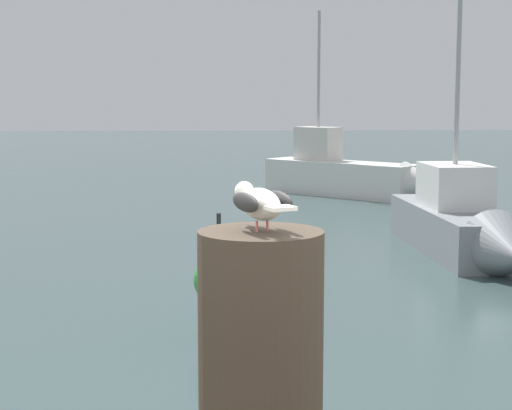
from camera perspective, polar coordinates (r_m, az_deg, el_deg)
name	(u,v)px	position (r m, az deg, el deg)	size (l,w,h in m)	color
mooring_post	(261,383)	(2.80, 0.31, -11.80)	(0.40, 0.40, 0.99)	#382D23
seagull	(260,202)	(2.68, 0.27, 0.18)	(0.20, 0.38, 0.14)	#C66B60
boat_grey	(465,226)	(14.19, 13.75, -1.36)	(1.30, 4.92, 4.67)	gray
boat_white	(351,175)	(22.16, 6.33, 2.03)	(4.31, 4.24, 4.77)	silver
channel_buoy	(219,290)	(9.40, -2.47, -5.69)	(0.56, 0.56, 1.33)	green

